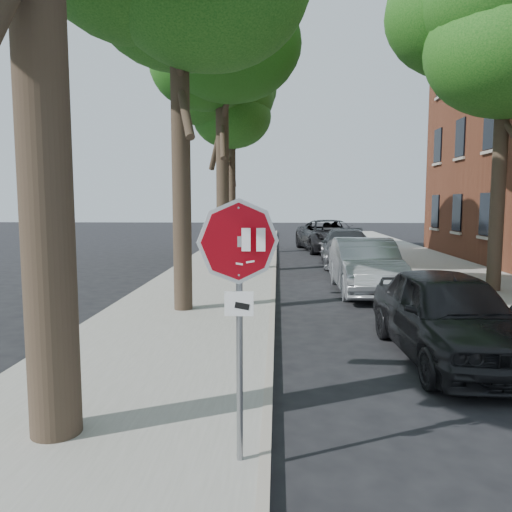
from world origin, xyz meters
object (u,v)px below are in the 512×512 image
Objects in this scene: car_b at (365,266)px; car_d at (329,236)px; stop_sign at (239,280)px; tree_mid_b at (221,56)px; tree_right at (503,40)px; tree_far at (231,112)px; car_c at (347,247)px; car_a at (448,315)px.

car_b is 12.40m from car_d.
stop_sign is 15.48m from tree_mid_b.
stop_sign is at bearing -123.38° from tree_right.
tree_mid_b reaches higher than tree_far.
car_d is (-0.13, 6.00, 0.09)m from car_c.
car_d is (0.20, 12.39, 0.06)m from car_b.
tree_mid_b reaches higher than car_c.
tree_mid_b is 7.04m from tree_far.
tree_right is 14.35m from car_d.
car_a is at bearing -87.02° from car_b.
car_c is at bearing 87.72° from car_a.
car_c is (3.30, 16.51, -1.19)m from stop_sign.
car_d is at bearing 89.14° from car_b.
tree_far is at bearing 92.44° from tree_mid_b.
tree_mid_b is 1.11× the size of tree_far.
stop_sign is 0.28× the size of tree_far.
car_c is 0.85× the size of car_d.
tree_right is 1.52× the size of car_d.
car_a is at bearing 49.02° from stop_sign.
car_d is at bearing 59.67° from tree_mid_b.
tree_mid_b is 9.49m from car_b.
stop_sign is 0.54× the size of car_b.
tree_far is 1.77× the size of car_c.
tree_mid_b is at bearing 139.47° from car_b.
tree_right reaches higher than car_a.
car_b is 0.92× the size of car_c.
tree_far is at bearing 95.46° from stop_sign.
tree_mid_b reaches higher than car_d.
stop_sign is 0.58× the size of car_a.
tree_mid_b reaches higher than car_a.
tree_right is 2.06× the size of car_a.
tree_far reaches higher than car_d.
tree_far reaches higher than car_b.
tree_far is at bearing 128.34° from tree_right.
stop_sign is 22.77m from car_d.
stop_sign reaches higher than car_a.
car_a is 6.33m from car_b.
stop_sign reaches higher than car_d.
tree_right is at bearing -81.78° from car_d.
tree_far reaches higher than car_c.
tree_right is at bearing -51.66° from tree_far.
car_d is at bearing 81.98° from stop_sign.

